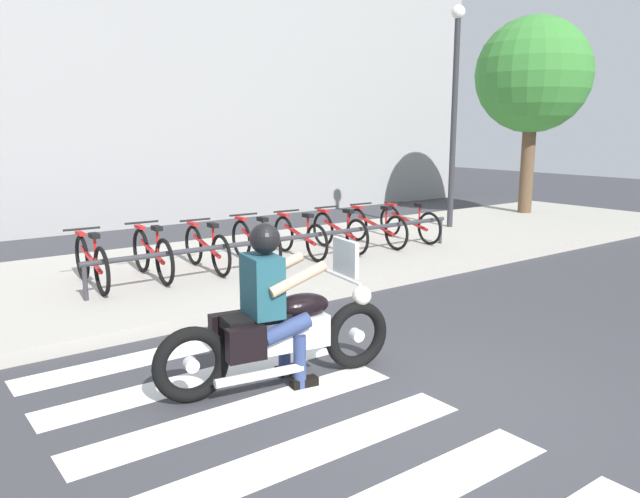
{
  "coord_description": "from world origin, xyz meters",
  "views": [
    {
      "loc": [
        -3.51,
        -3.22,
        2.22
      ],
      "look_at": [
        0.76,
        2.48,
        0.82
      ],
      "focal_mm": 34.7,
      "sensor_mm": 36.0,
      "label": 1
    }
  ],
  "objects_px": {
    "bicycle_6": "(376,227)",
    "bicycle_7": "(409,223)",
    "motorcycle": "(280,334)",
    "bicycle_4": "(299,236)",
    "bicycle_2": "(207,248)",
    "bicycle_0": "(91,262)",
    "bike_rack": "(298,238)",
    "tree_near_rack": "(533,76)",
    "bicycle_3": "(255,242)",
    "bicycle_5": "(339,231)",
    "bicycle_1": "(152,254)",
    "street_lamp": "(455,100)",
    "rider": "(271,294)"
  },
  "relations": [
    {
      "from": "bicycle_3",
      "to": "bicycle_5",
      "type": "distance_m",
      "value": 1.66
    },
    {
      "from": "motorcycle",
      "to": "bicycle_4",
      "type": "relative_size",
      "value": 1.38
    },
    {
      "from": "bicycle_5",
      "to": "bike_rack",
      "type": "bearing_deg",
      "value": -155.96
    },
    {
      "from": "bicycle_3",
      "to": "bicycle_4",
      "type": "bearing_deg",
      "value": 0.03
    },
    {
      "from": "bicycle_5",
      "to": "tree_near_rack",
      "type": "xyz_separation_m",
      "value": [
        6.72,
        1.05,
        2.94
      ]
    },
    {
      "from": "bicycle_6",
      "to": "bicycle_7",
      "type": "bearing_deg",
      "value": 0.01
    },
    {
      "from": "bicycle_3",
      "to": "street_lamp",
      "type": "bearing_deg",
      "value": 7.2
    },
    {
      "from": "rider",
      "to": "street_lamp",
      "type": "xyz_separation_m",
      "value": [
        7.28,
        4.42,
        1.95
      ]
    },
    {
      "from": "rider",
      "to": "bicycle_2",
      "type": "xyz_separation_m",
      "value": [
        1.26,
        3.77,
        -0.34
      ]
    },
    {
      "from": "motorcycle",
      "to": "bicycle_7",
      "type": "distance_m",
      "value": 6.54
    },
    {
      "from": "bicycle_2",
      "to": "street_lamp",
      "type": "xyz_separation_m",
      "value": [
        6.01,
        0.65,
        2.29
      ]
    },
    {
      "from": "bicycle_6",
      "to": "tree_near_rack",
      "type": "relative_size",
      "value": 0.35
    },
    {
      "from": "bicycle_7",
      "to": "bike_rack",
      "type": "height_order",
      "value": "bicycle_7"
    },
    {
      "from": "bicycle_0",
      "to": "bike_rack",
      "type": "xyz_separation_m",
      "value": [
        2.9,
        -0.55,
        0.08
      ]
    },
    {
      "from": "motorcycle",
      "to": "bicycle_2",
      "type": "bearing_deg",
      "value": 72.56
    },
    {
      "from": "bicycle_3",
      "to": "bike_rack",
      "type": "height_order",
      "value": "bicycle_3"
    },
    {
      "from": "bicycle_2",
      "to": "bicycle_4",
      "type": "relative_size",
      "value": 0.98
    },
    {
      "from": "bicycle_0",
      "to": "street_lamp",
      "type": "xyz_separation_m",
      "value": [
        7.67,
        0.66,
        2.28
      ]
    },
    {
      "from": "rider",
      "to": "bicycle_0",
      "type": "height_order",
      "value": "rider"
    },
    {
      "from": "bike_rack",
      "to": "street_lamp",
      "type": "height_order",
      "value": "street_lamp"
    },
    {
      "from": "motorcycle",
      "to": "bicycle_2",
      "type": "relative_size",
      "value": 1.41
    },
    {
      "from": "bicycle_0",
      "to": "bicycle_2",
      "type": "distance_m",
      "value": 1.66
    },
    {
      "from": "bicycle_7",
      "to": "bicycle_6",
      "type": "bearing_deg",
      "value": -179.99
    },
    {
      "from": "bicycle_5",
      "to": "bicycle_4",
      "type": "bearing_deg",
      "value": 179.99
    },
    {
      "from": "bicycle_4",
      "to": "motorcycle",
      "type": "bearing_deg",
      "value": -126.95
    },
    {
      "from": "bicycle_0",
      "to": "bicycle_3",
      "type": "distance_m",
      "value": 2.49
    },
    {
      "from": "bicycle_2",
      "to": "street_lamp",
      "type": "distance_m",
      "value": 6.47
    },
    {
      "from": "tree_near_rack",
      "to": "bicycle_3",
      "type": "bearing_deg",
      "value": -172.82
    },
    {
      "from": "bicycle_5",
      "to": "tree_near_rack",
      "type": "bearing_deg",
      "value": 8.92
    },
    {
      "from": "motorcycle",
      "to": "street_lamp",
      "type": "xyz_separation_m",
      "value": [
        7.2,
        4.44,
        2.32
      ]
    },
    {
      "from": "bicycle_3",
      "to": "bicycle_6",
      "type": "xyz_separation_m",
      "value": [
        2.49,
        0.0,
        -0.01
      ]
    },
    {
      "from": "bicycle_4",
      "to": "bicycle_2",
      "type": "bearing_deg",
      "value": -179.99
    },
    {
      "from": "bicycle_7",
      "to": "street_lamp",
      "type": "height_order",
      "value": "street_lamp"
    },
    {
      "from": "bicycle_6",
      "to": "street_lamp",
      "type": "bearing_deg",
      "value": 13.63
    },
    {
      "from": "bicycle_0",
      "to": "bicycle_5",
      "type": "height_order",
      "value": "bicycle_0"
    },
    {
      "from": "street_lamp",
      "to": "bike_rack",
      "type": "bearing_deg",
      "value": -165.77
    },
    {
      "from": "motorcycle",
      "to": "bicycle_3",
      "type": "distance_m",
      "value": 4.29
    },
    {
      "from": "bicycle_4",
      "to": "bicycle_7",
      "type": "relative_size",
      "value": 0.97
    },
    {
      "from": "bicycle_4",
      "to": "rider",
      "type": "bearing_deg",
      "value": -127.79
    },
    {
      "from": "bicycle_7",
      "to": "tree_near_rack",
      "type": "distance_m",
      "value": 5.95
    },
    {
      "from": "bicycle_1",
      "to": "bicycle_2",
      "type": "height_order",
      "value": "bicycle_1"
    },
    {
      "from": "bicycle_1",
      "to": "street_lamp",
      "type": "height_order",
      "value": "street_lamp"
    },
    {
      "from": "motorcycle",
      "to": "bicycle_3",
      "type": "xyz_separation_m",
      "value": [
        2.02,
        3.78,
        0.03
      ]
    },
    {
      "from": "rider",
      "to": "bicycle_6",
      "type": "bearing_deg",
      "value": 39.45
    },
    {
      "from": "bicycle_1",
      "to": "bike_rack",
      "type": "distance_m",
      "value": 2.15
    },
    {
      "from": "bicycle_6",
      "to": "bike_rack",
      "type": "distance_m",
      "value": 2.15
    },
    {
      "from": "bicycle_4",
      "to": "bike_rack",
      "type": "bearing_deg",
      "value": -126.77
    },
    {
      "from": "bicycle_3",
      "to": "bicycle_6",
      "type": "bearing_deg",
      "value": 0.02
    },
    {
      "from": "bicycle_0",
      "to": "bike_rack",
      "type": "distance_m",
      "value": 2.95
    },
    {
      "from": "bicycle_1",
      "to": "bicycle_6",
      "type": "xyz_separation_m",
      "value": [
        4.14,
        0.0,
        -0.02
      ]
    }
  ]
}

